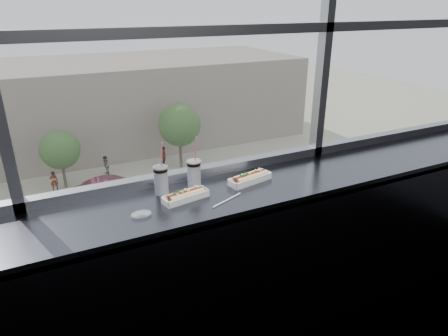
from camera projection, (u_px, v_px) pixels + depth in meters
name	position (u px, v px, depth m)	size (l,w,h in m)	color
wall_back_lower	(193.00, 249.00, 2.80)	(6.00, 6.00, 0.00)	black
counter	(208.00, 199.00, 2.37)	(6.00, 0.55, 0.06)	#484A54
counter_fascia	(227.00, 295.00, 2.36)	(6.00, 0.04, 1.04)	#484A54
hotdog_tray_left	(186.00, 195.00, 2.28)	(0.28, 0.13, 0.07)	white
hotdog_tray_right	(250.00, 178.00, 2.51)	(0.31, 0.15, 0.07)	white
soda_cup_left	(161.00, 179.00, 2.34)	(0.09, 0.09, 0.33)	white
soda_cup_right	(194.00, 172.00, 2.42)	(0.09, 0.09, 0.33)	white
loose_straw	(227.00, 200.00, 2.28)	(0.01, 0.01, 0.23)	white
wrapper	(141.00, 214.00, 2.11)	(0.11, 0.08, 0.03)	silver
plaza_ground	(45.00, 134.00, 43.27)	(120.00, 120.00, 0.00)	#A7A28A
street_asphalt	(73.00, 240.00, 23.79)	(80.00, 10.00, 0.06)	black
far_sidewalk	(59.00, 189.00, 30.42)	(80.00, 6.00, 0.04)	#A7A28A
far_building	(42.00, 109.00, 37.18)	(50.00, 14.00, 8.00)	gray
car_far_b	(113.00, 186.00, 28.01)	(6.95, 2.90, 2.32)	#842B49
car_near_e	(330.00, 198.00, 26.58)	(6.21, 2.59, 2.07)	#475084
car_near_d	(236.00, 222.00, 23.71)	(6.11, 2.55, 2.04)	white
car_near_c	(110.00, 254.00, 20.70)	(5.97, 2.49, 1.99)	#B33439
pedestrian_b	(54.00, 179.00, 29.76)	(0.83, 0.62, 1.86)	#66605B
pedestrian_d	(164.00, 155.00, 34.10)	(0.96, 0.72, 2.16)	#66605B
pedestrian_c	(105.00, 164.00, 32.42)	(0.87, 0.65, 1.95)	#66605B
tree_center	(60.00, 150.00, 29.44)	(2.93, 2.93, 4.57)	#47382B
tree_right	(179.00, 125.00, 33.03)	(3.55, 3.55, 5.54)	#47382B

